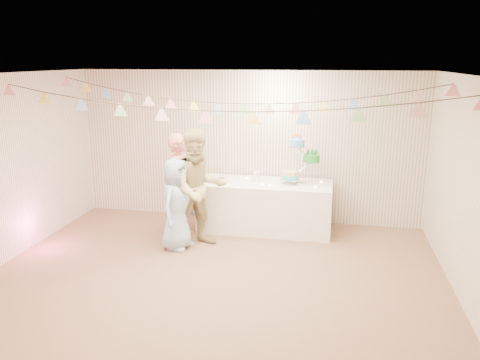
% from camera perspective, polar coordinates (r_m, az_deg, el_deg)
% --- Properties ---
extents(floor, '(6.00, 6.00, 0.00)m').
position_cam_1_polar(floor, '(6.22, -3.31, -12.09)').
color(floor, brown).
rests_on(floor, ground).
extents(ceiling, '(6.00, 6.00, 0.00)m').
position_cam_1_polar(ceiling, '(5.56, -3.71, 12.62)').
color(ceiling, silver).
rests_on(ceiling, ground).
extents(back_wall, '(6.00, 6.00, 0.00)m').
position_cam_1_polar(back_wall, '(8.13, 0.93, 4.07)').
color(back_wall, silver).
rests_on(back_wall, ground).
extents(front_wall, '(6.00, 6.00, 0.00)m').
position_cam_1_polar(front_wall, '(3.53, -13.91, -10.84)').
color(front_wall, silver).
rests_on(front_wall, ground).
extents(right_wall, '(5.00, 5.00, 0.00)m').
position_cam_1_polar(right_wall, '(5.79, 26.60, -1.88)').
color(right_wall, silver).
rests_on(right_wall, ground).
extents(table, '(2.17, 0.87, 0.81)m').
position_cam_1_polar(table, '(7.81, 3.08, -3.17)').
color(table, white).
rests_on(table, floor).
extents(cake_stand, '(0.68, 0.40, 0.76)m').
position_cam_1_polar(cake_stand, '(7.61, 7.31, 1.89)').
color(cake_stand, silver).
rests_on(cake_stand, table).
extents(cake_bottom, '(0.31, 0.31, 0.15)m').
position_cam_1_polar(cake_bottom, '(7.63, 6.09, -0.29)').
color(cake_bottom, '#2AC6C2').
rests_on(cake_bottom, cake_stand).
extents(cake_middle, '(0.27, 0.27, 0.22)m').
position_cam_1_polar(cake_middle, '(7.70, 8.69, 1.81)').
color(cake_middle, '#1F8F2A').
rests_on(cake_middle, cake_stand).
extents(cake_top_tier, '(0.25, 0.25, 0.19)m').
position_cam_1_polar(cake_top_tier, '(7.54, 6.90, 3.70)').
color(cake_top_tier, '#51A6FF').
rests_on(cake_top_tier, cake_stand).
extents(platter, '(0.31, 0.31, 0.02)m').
position_cam_1_polar(platter, '(7.74, -0.34, -0.60)').
color(platter, white).
rests_on(platter, table).
extents(posy, '(0.15, 0.15, 0.18)m').
position_cam_1_polar(posy, '(7.76, 2.01, 0.04)').
color(posy, white).
rests_on(posy, table).
extents(person_adult_a, '(0.51, 0.68, 1.67)m').
position_cam_1_polar(person_adult_a, '(7.44, -7.18, -0.72)').
color(person_adult_a, '#DB7972').
rests_on(person_adult_a, floor).
extents(person_adult_b, '(1.11, 1.07, 1.81)m').
position_cam_1_polar(person_adult_b, '(7.00, -5.02, -1.08)').
color(person_adult_b, tan).
rests_on(person_adult_b, floor).
extents(person_child, '(0.58, 0.76, 1.39)m').
position_cam_1_polar(person_child, '(7.01, -7.69, -2.92)').
color(person_child, '#93B5D0').
rests_on(person_child, floor).
extents(bunting_back, '(5.60, 1.10, 0.40)m').
position_cam_1_polar(bunting_back, '(6.64, -1.22, 10.81)').
color(bunting_back, pink).
rests_on(bunting_back, ceiling).
extents(bunting_front, '(5.60, 0.90, 0.36)m').
position_cam_1_polar(bunting_front, '(5.38, -4.21, 9.56)').
color(bunting_front, '#72A5E5').
rests_on(bunting_front, ceiling).
extents(tealight_0, '(0.04, 0.04, 0.03)m').
position_cam_1_polar(tealight_0, '(7.69, -2.94, -0.17)').
color(tealight_0, '#FFD88C').
rests_on(tealight_0, table).
extents(tealight_1, '(0.04, 0.04, 0.03)m').
position_cam_1_polar(tealight_1, '(7.91, 0.80, 0.27)').
color(tealight_1, '#FFD88C').
rests_on(tealight_1, table).
extents(tealight_2, '(0.04, 0.04, 0.03)m').
position_cam_1_polar(tealight_2, '(7.47, 3.65, -0.64)').
color(tealight_2, '#FFD88C').
rests_on(tealight_2, table).
extents(tealight_3, '(0.04, 0.04, 0.03)m').
position_cam_1_polar(tealight_3, '(7.86, 5.88, 0.10)').
color(tealight_3, '#FFD88C').
rests_on(tealight_3, table).
extents(tealight_4, '(0.04, 0.04, 0.03)m').
position_cam_1_polar(tealight_4, '(7.45, 9.19, -0.84)').
color(tealight_4, '#FFD88C').
rests_on(tealight_4, table).
extents(tealight_5, '(0.04, 0.04, 0.03)m').
position_cam_1_polar(tealight_5, '(7.77, 9.87, -0.23)').
color(tealight_5, '#FFD88C').
rests_on(tealight_5, table).
extents(tealight_6, '(0.04, 0.04, 0.03)m').
position_cam_1_polar(tealight_6, '(7.52, 2.73, -0.52)').
color(tealight_6, '#FFD88C').
rests_on(tealight_6, table).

